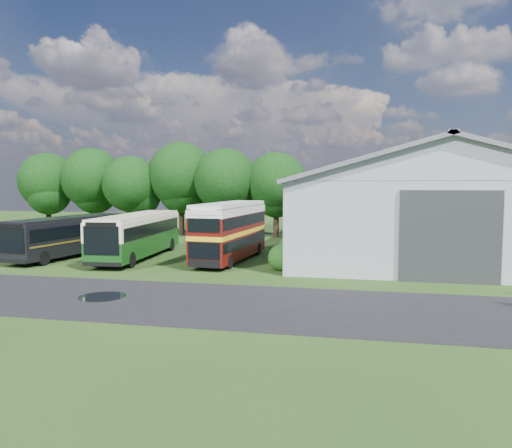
% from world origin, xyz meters
% --- Properties ---
extents(ground, '(120.00, 120.00, 0.00)m').
position_xyz_m(ground, '(0.00, 0.00, 0.00)').
color(ground, '#1D3B12').
rests_on(ground, ground).
extents(asphalt_road, '(60.00, 8.00, 0.02)m').
position_xyz_m(asphalt_road, '(3.00, -3.00, 0.00)').
color(asphalt_road, black).
rests_on(asphalt_road, ground).
extents(puddle, '(2.20, 2.20, 0.01)m').
position_xyz_m(puddle, '(-1.50, -3.00, 0.00)').
color(puddle, black).
rests_on(puddle, ground).
extents(storage_shed, '(18.80, 24.80, 8.15)m').
position_xyz_m(storage_shed, '(15.00, 15.98, 4.17)').
color(storage_shed, gray).
rests_on(storage_shed, ground).
extents(tree_far_left, '(6.12, 6.12, 8.64)m').
position_xyz_m(tree_far_left, '(-23.00, 24.00, 5.56)').
color(tree_far_left, black).
rests_on(tree_far_left, ground).
extents(tree_left_a, '(6.46, 6.46, 9.12)m').
position_xyz_m(tree_left_a, '(-18.00, 24.50, 5.87)').
color(tree_left_a, black).
rests_on(tree_left_a, ground).
extents(tree_left_b, '(5.78, 5.78, 8.16)m').
position_xyz_m(tree_left_b, '(-13.00, 23.50, 5.25)').
color(tree_left_b, black).
rests_on(tree_left_b, ground).
extents(tree_mid, '(6.80, 6.80, 9.60)m').
position_xyz_m(tree_mid, '(-8.00, 24.80, 6.18)').
color(tree_mid, black).
rests_on(tree_mid, ground).
extents(tree_right_a, '(6.26, 6.26, 8.83)m').
position_xyz_m(tree_right_a, '(-3.00, 23.80, 5.69)').
color(tree_right_a, black).
rests_on(tree_right_a, ground).
extents(tree_right_b, '(5.98, 5.98, 8.45)m').
position_xyz_m(tree_right_b, '(2.00, 24.60, 5.44)').
color(tree_right_b, black).
rests_on(tree_right_b, ground).
extents(shrub_front, '(1.70, 1.70, 1.70)m').
position_xyz_m(shrub_front, '(5.60, 6.00, 0.00)').
color(shrub_front, '#194714').
rests_on(shrub_front, ground).
extents(shrub_mid, '(1.60, 1.60, 1.60)m').
position_xyz_m(shrub_mid, '(5.60, 8.00, 0.00)').
color(shrub_mid, '#194714').
rests_on(shrub_mid, ground).
extents(shrub_back, '(1.80, 1.80, 1.80)m').
position_xyz_m(shrub_back, '(5.60, 10.00, 0.00)').
color(shrub_back, '#194714').
rests_on(shrub_back, ground).
extents(bus_green_single, '(3.37, 11.54, 3.14)m').
position_xyz_m(bus_green_single, '(-5.33, 8.79, 1.67)').
color(bus_green_single, black).
rests_on(bus_green_single, ground).
extents(bus_maroon_double, '(3.12, 9.54, 4.03)m').
position_xyz_m(bus_maroon_double, '(1.52, 8.94, 2.01)').
color(bus_maroon_double, black).
rests_on(bus_maroon_double, ground).
extents(bus_dark_single, '(3.82, 10.83, 2.92)m').
position_xyz_m(bus_dark_single, '(-10.48, 8.35, 1.56)').
color(bus_dark_single, black).
rests_on(bus_dark_single, ground).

